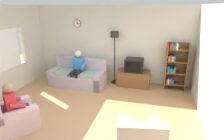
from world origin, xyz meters
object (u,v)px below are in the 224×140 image
Objects in this scene: tv_stand at (134,78)px; armchair_near_window at (13,117)px; tv at (134,65)px; person_in_left_armchair at (15,103)px; person_on_couch at (78,67)px; couch at (79,76)px; floor_lamp at (115,43)px; bookshelf at (175,65)px.

armchair_near_window is (-2.28, -3.10, 0.02)m from tv_stand.
person_in_left_armchair is (-2.22, -3.00, -0.15)m from tv.
person_on_couch reaches higher than tv_stand.
couch is at bearing 82.76° from person_in_left_armchair.
tv_stand is 0.59× the size of floor_lamp.
tv_stand is 3.84m from armchair_near_window.
floor_lamp reaches higher than armchair_near_window.
person_on_couch is at bearing 80.71° from armchair_near_window.
person_on_couch reaches higher than couch.
tv is 1.32m from bookshelf.
bookshelf is 0.86× the size of floor_lamp.
couch is 1.22× the size of bookshelf.
tv is 3.74m from person_in_left_armchair.
tv_stand is at bearing 15.44° from person_on_couch.
armchair_near_window is at bearing -99.29° from person_on_couch.
person_on_couch is (0.04, -0.11, 0.39)m from couch.
person_on_couch is (-1.85, -0.49, -0.06)m from tv.
tv_stand is at bearing 12.00° from couch.
couch is at bearing -157.00° from floor_lamp.
floor_lamp is 1.56× the size of armchair_near_window.
bookshelf is 1.41× the size of person_in_left_armchair.
person_in_left_armchair is at bearing -115.85° from floor_lamp.
person_on_couch reaches higher than armchair_near_window.
tv is (1.89, 0.38, 0.44)m from couch.
bookshelf reaches higher than person_in_left_armchair.
person_on_couch is at bearing -71.53° from couch.
tv_stand is 1.83× the size of tv.
floor_lamp is at bearing 179.18° from bookshelf.
person_in_left_armchair is at bearing -98.37° from person_on_couch.
tv_stand is (1.89, 0.40, -0.04)m from couch.
person_in_left_armchair reaches higher than tv_stand.
floor_lamp is 1.50m from person_on_couch.
tv_stand is 0.93× the size of armchair_near_window.
armchair_near_window is at bearing -138.57° from bookshelf.
tv is at bearing -9.86° from floor_lamp.
floor_lamp is 3.57m from person_in_left_armchair.
person_on_couch is (-1.14, -0.61, -0.75)m from floor_lamp.
person_in_left_armchair is (-2.22, -3.02, 0.34)m from tv_stand.
armchair_near_window is 0.95× the size of person_on_couch.
tv_stand is 1.42m from bookshelf.
floor_lamp is 3.74m from armchair_near_window.
bookshelf is at bearing 41.20° from person_in_left_armchair.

